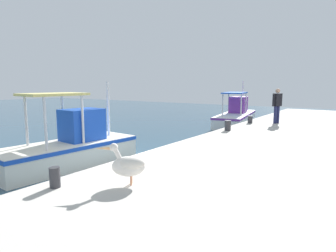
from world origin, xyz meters
The scene contains 7 objects.
fishing_boat_second centered at (-0.49, 2.95, 0.64)m, with size 4.86×2.02×2.83m.
fishing_boat_third centered at (12.47, 2.13, 0.62)m, with size 6.67×2.84×3.00m.
pelican centered at (-2.47, -1.49, 1.20)m, with size 0.74×0.89×0.82m.
fisherman_standing centered at (8.37, -1.54, 1.76)m, with size 0.62×0.38×1.73m.
mooring_bollard_second centered at (-3.38, -0.45, 0.99)m, with size 0.20×0.20×0.39m, color #333338.
mooring_bollard_third centered at (4.84, -0.45, 1.01)m, with size 0.26×0.26×0.43m, color #333338.
mooring_bollard_fourth centered at (7.68, -0.45, 0.98)m, with size 0.23×0.23×0.37m, color #333338.
Camera 1 is at (-6.48, -5.17, 2.73)m, focal length 30.85 mm.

